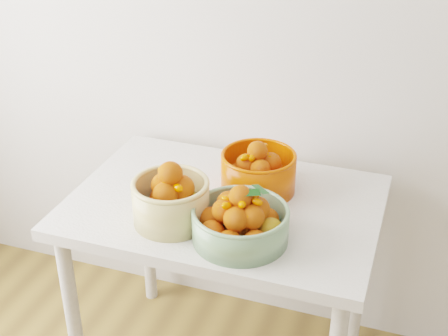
{
  "coord_description": "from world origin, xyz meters",
  "views": [
    {
      "loc": [
        0.12,
        -0.03,
        1.82
      ],
      "look_at": [
        -0.42,
        1.52,
        0.92
      ],
      "focal_mm": 50.0,
      "sensor_mm": 36.0,
      "label": 1
    }
  ],
  "objects_px": {
    "table": "(224,225)",
    "bowl_orange": "(258,171)",
    "bowl_cream": "(171,200)",
    "bowl_green": "(240,221)"
  },
  "relations": [
    {
      "from": "table",
      "to": "bowl_orange",
      "type": "height_order",
      "value": "bowl_orange"
    },
    {
      "from": "table",
      "to": "bowl_green",
      "type": "xyz_separation_m",
      "value": [
        0.11,
        -0.19,
        0.16
      ]
    },
    {
      "from": "table",
      "to": "bowl_cream",
      "type": "xyz_separation_m",
      "value": [
        -0.11,
        -0.17,
        0.17
      ]
    },
    {
      "from": "bowl_orange",
      "to": "bowl_cream",
      "type": "bearing_deg",
      "value": -125.98
    },
    {
      "from": "table",
      "to": "bowl_cream",
      "type": "height_order",
      "value": "bowl_cream"
    },
    {
      "from": "bowl_cream",
      "to": "bowl_green",
      "type": "distance_m",
      "value": 0.23
    },
    {
      "from": "table",
      "to": "bowl_cream",
      "type": "bearing_deg",
      "value": -124.65
    },
    {
      "from": "table",
      "to": "bowl_cream",
      "type": "relative_size",
      "value": 4.14
    },
    {
      "from": "bowl_cream",
      "to": "bowl_orange",
      "type": "distance_m",
      "value": 0.33
    },
    {
      "from": "bowl_green",
      "to": "bowl_orange",
      "type": "bearing_deg",
      "value": 96.14
    }
  ]
}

